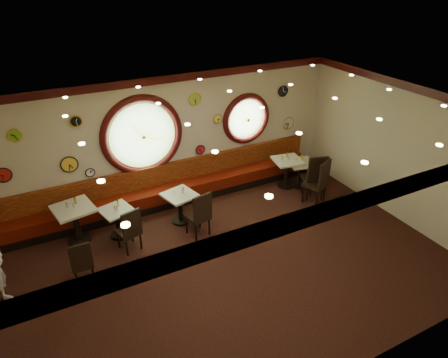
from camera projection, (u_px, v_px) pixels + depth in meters
The scene contains 52 objects.
floor at pixel (223, 265), 8.12m from camera, with size 9.00×6.00×0.00m, color black.
ceiling at pixel (223, 115), 6.58m from camera, with size 9.00×6.00×0.02m, color #B29132.
wall_back at pixel (167, 141), 9.69m from camera, with size 9.00×0.02×3.20m, color beige.
wall_front at pixel (332, 308), 5.01m from camera, with size 9.00×0.02×3.20m, color beige.
wall_right at pixel (398, 151), 9.15m from camera, with size 0.02×6.00×3.20m, color beige.
molding_back at pixel (163, 79), 8.93m from camera, with size 9.00×0.10×0.18m, color #380A0A.
molding_front at pixel (347, 205), 4.32m from camera, with size 9.00×0.10×0.18m, color #380A0A.
molding_right at pixel (411, 86), 8.41m from camera, with size 0.10×6.00×0.18m, color #380A0A.
banquette_base at pixel (175, 199), 10.19m from camera, with size 8.00×0.55×0.20m, color black.
banquette_seat at pixel (174, 190), 10.07m from camera, with size 8.00×0.55×0.30m, color #581107.
banquette_back at pixel (170, 173), 10.05m from camera, with size 8.00×0.10×0.55m, color #650708.
porthole_left_glass at pixel (142, 135), 9.33m from camera, with size 1.66×1.66×0.02m, color #7FAB66.
porthole_left_frame at pixel (142, 136), 9.31m from camera, with size 1.98×1.98×0.18m, color #380A0A.
porthole_left_ring at pixel (143, 136), 9.29m from camera, with size 1.61×1.61×0.03m, color gold.
porthole_right_glass at pixel (246, 119), 10.47m from camera, with size 1.10×1.10×0.02m, color #7FAB66.
porthole_right_frame at pixel (246, 119), 10.46m from camera, with size 1.38×1.38×0.18m, color #380A0A.
porthole_right_ring at pixel (247, 119), 10.44m from camera, with size 1.09×1.09×0.03m, color gold.
wall_clock_0 at pixel (288, 123), 11.15m from camera, with size 0.34×0.34×0.03m, color silver.
wall_clock_1 at pixel (217, 119), 10.03m from camera, with size 0.22×0.22×0.03m, color #FDF054.
wall_clock_2 at pixel (3, 175), 8.24m from camera, with size 0.32×0.32×0.03m, color red.
wall_clock_3 at pixel (195, 99), 9.50m from camera, with size 0.30×0.30×0.03m, color #A1C03C.
wall_clock_4 at pixel (69, 164), 8.78m from camera, with size 0.36×0.36×0.03m, color yellow.
wall_clock_5 at pixel (283, 91), 10.60m from camera, with size 0.28×0.28×0.03m, color black.
wall_clock_6 at pixel (200, 150), 10.19m from camera, with size 0.24×0.24×0.03m, color red.
wall_clock_7 at pixel (90, 172), 9.09m from camera, with size 0.20×0.20×0.03m, color white.
wall_clock_8 at pixel (76, 121), 8.45m from camera, with size 0.24×0.24×0.03m, color black.
wall_clock_9 at pixel (15, 136), 8.02m from camera, with size 0.26×0.26×0.03m, color #88CB28.
table_a at pixel (76, 220), 8.56m from camera, with size 0.92×0.92×0.87m.
table_b at pixel (117, 219), 8.77m from camera, with size 0.78×0.78×0.70m.
table_c at pixel (180, 204), 9.25m from camera, with size 0.83×0.83×0.75m.
table_d at pixel (287, 169), 10.74m from camera, with size 0.84×0.84×0.80m.
table_e at pixel (300, 171), 10.74m from camera, with size 0.80×0.80×0.73m.
chair_a at pixel (81, 260), 7.43m from camera, with size 0.41×0.41×0.59m.
chair_b at pixel (130, 228), 8.25m from camera, with size 0.53×0.53×0.63m.
chair_c at pixel (200, 212), 8.68m from camera, with size 0.55×0.55×0.68m.
chair_d at pixel (320, 179), 9.89m from camera, with size 0.66×0.66×0.74m.
chair_e at pixel (315, 174), 10.10m from camera, with size 0.64×0.64×0.75m.
condiment_a_salt at pixel (67, 205), 8.39m from camera, with size 0.04×0.04×0.11m, color silver.
condiment_b_salt at pixel (114, 208), 8.61m from camera, with size 0.03×0.03×0.09m, color silver.
condiment_c_salt at pixel (174, 191), 9.14m from camera, with size 0.03×0.03×0.09m, color #BABABF.
condiment_d_salt at pixel (282, 158), 10.56m from camera, with size 0.04×0.04×0.10m, color silver.
condiment_a_pepper at pixel (73, 206), 8.38m from camera, with size 0.03×0.03×0.09m, color silver.
condiment_b_pepper at pixel (117, 209), 8.59m from camera, with size 0.03×0.03×0.09m, color silver.
condiment_c_pepper at pixel (182, 192), 9.11m from camera, with size 0.04×0.04×0.11m, color silver.
condiment_d_pepper at pixel (289, 158), 10.58m from camera, with size 0.03×0.03×0.09m, color #BCBCC0.
condiment_a_bottle at pixel (75, 201), 8.50m from camera, with size 0.05×0.05×0.16m, color gold.
condiment_b_bottle at pixel (118, 203), 8.73m from camera, with size 0.05×0.05×0.15m, color yellow.
condiment_c_bottle at pixel (183, 190), 9.14m from camera, with size 0.04×0.04×0.14m, color orange.
condiment_d_bottle at pixel (287, 155), 10.70m from camera, with size 0.04×0.04×0.14m, color gold.
condiment_e_salt at pixel (296, 161), 10.57m from camera, with size 0.04×0.04×0.10m, color silver.
condiment_e_pepper at pixel (303, 161), 10.56m from camera, with size 0.03×0.03×0.09m, color silver.
condiment_e_bottle at pixel (302, 158), 10.65m from camera, with size 0.06×0.06×0.18m, color gold.
Camera 1 is at (-2.86, -5.59, 5.43)m, focal length 32.00 mm.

